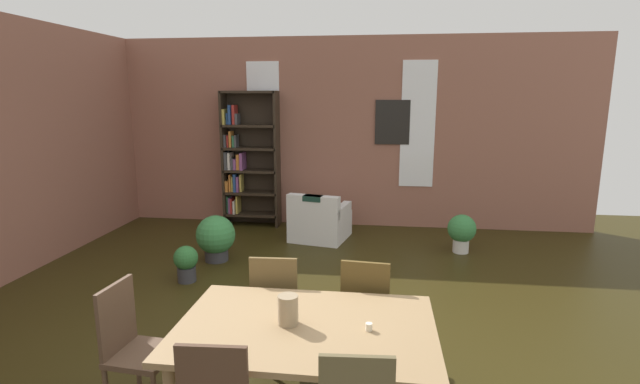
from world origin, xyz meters
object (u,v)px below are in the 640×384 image
(vase_on_table, at_px, (288,310))
(dining_chair_far_left, at_px, (276,304))
(dining_chair_far_right, at_px, (366,309))
(bookshelf_tall, at_px, (247,160))
(potted_plant_corner, at_px, (216,237))
(potted_plant_window, at_px, (462,231))
(dining_chair_head_left, at_px, (133,345))
(dining_table, at_px, (306,336))
(armchair_white, at_px, (319,222))
(potted_plant_by_shelf, at_px, (186,262))

(vase_on_table, height_order, dining_chair_far_left, dining_chair_far_left)
(dining_chair_far_right, height_order, bookshelf_tall, bookshelf_tall)
(potted_plant_corner, bearing_deg, potted_plant_window, 13.02)
(dining_chair_head_left, bearing_deg, dining_table, -0.32)
(armchair_white, height_order, potted_plant_window, armchair_white)
(dining_table, distance_m, potted_plant_by_shelf, 2.98)
(dining_chair_far_right, bearing_deg, potted_plant_by_shelf, 144.84)
(dining_chair_far_right, xyz_separation_m, bookshelf_tall, (-2.16, 4.12, 0.62))
(vase_on_table, height_order, potted_plant_by_shelf, vase_on_table)
(dining_chair_head_left, xyz_separation_m, armchair_white, (0.75, 4.19, -0.23))
(dining_chair_far_left, bearing_deg, potted_plant_window, 56.97)
(dining_chair_far_right, xyz_separation_m, potted_plant_corner, (-2.09, 2.29, -0.18))
(armchair_white, bearing_deg, potted_plant_window, -9.82)
(potted_plant_window, bearing_deg, dining_table, -112.90)
(dining_chair_far_left, relative_size, potted_plant_by_shelf, 2.15)
(potted_plant_by_shelf, bearing_deg, dining_chair_head_left, -75.07)
(vase_on_table, bearing_deg, potted_plant_window, 65.66)
(dining_chair_head_left, relative_size, potted_plant_by_shelf, 2.15)
(dining_chair_far_right, height_order, dining_chair_far_left, same)
(dining_chair_far_right, height_order, potted_plant_corner, dining_chair_far_right)
(potted_plant_window, bearing_deg, vase_on_table, -114.34)
(potted_plant_corner, relative_size, potted_plant_window, 1.13)
(dining_chair_head_left, distance_m, potted_plant_by_shelf, 2.41)
(bookshelf_tall, height_order, potted_plant_by_shelf, bookshelf_tall)
(dining_chair_head_left, bearing_deg, bookshelf_tall, 96.81)
(vase_on_table, distance_m, potted_plant_window, 4.25)
(vase_on_table, relative_size, dining_chair_head_left, 0.21)
(dining_chair_far_left, relative_size, armchair_white, 1.00)
(dining_chair_far_right, bearing_deg, armchair_white, 103.57)
(bookshelf_tall, height_order, potted_plant_corner, bookshelf_tall)
(dining_table, relative_size, dining_chair_far_right, 1.75)
(dining_chair_head_left, bearing_deg, vase_on_table, -0.35)
(dining_table, height_order, dining_chair_head_left, dining_chair_head_left)
(dining_chair_far_right, height_order, dining_chair_head_left, same)
(dining_table, bearing_deg, potted_plant_by_shelf, 128.17)
(bookshelf_tall, bearing_deg, dining_chair_head_left, -83.19)
(dining_chair_head_left, distance_m, potted_plant_corner, 3.11)
(dining_chair_head_left, height_order, armchair_white, dining_chair_head_left)
(vase_on_table, xyz_separation_m, potted_plant_window, (1.74, 3.84, -0.53))
(dining_chair_far_left, xyz_separation_m, bookshelf_tall, (-1.42, 4.12, 0.62))
(armchair_white, relative_size, potted_plant_by_shelf, 2.15)
(dining_chair_far_right, relative_size, dining_chair_far_left, 1.00)
(vase_on_table, relative_size, dining_chair_far_right, 0.21)
(potted_plant_window, bearing_deg, dining_chair_head_left, -126.42)
(dining_chair_far_right, height_order, potted_plant_by_shelf, dining_chair_far_right)
(dining_chair_far_left, xyz_separation_m, dining_chair_head_left, (-0.84, -0.77, 0.00))
(dining_table, distance_m, potted_plant_window, 4.18)
(dining_chair_head_left, relative_size, potted_plant_corner, 1.52)
(dining_chair_far_left, bearing_deg, potted_plant_corner, 120.41)
(dining_table, relative_size, potted_plant_window, 3.03)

